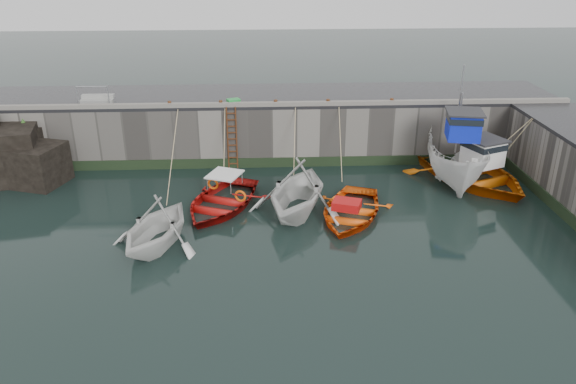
{
  "coord_description": "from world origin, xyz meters",
  "views": [
    {
      "loc": [
        -0.52,
        -16.85,
        10.52
      ],
      "look_at": [
        0.51,
        4.07,
        1.2
      ],
      "focal_mm": 35.0,
      "sensor_mm": 36.0,
      "label": 1
    }
  ],
  "objects_px": {
    "boat_near_blacktrim": "(297,212)",
    "boat_near_navy": "(350,216)",
    "boat_near_white": "(158,245)",
    "bollard_d": "(328,102)",
    "ladder": "(232,138)",
    "fish_crate": "(234,102)",
    "bollard_a": "(170,104)",
    "boat_far_orange": "(471,172)",
    "bollard_c": "(276,103)",
    "boat_far_white": "(457,158)",
    "bollard_b": "(221,103)",
    "boat_near_blue": "(221,207)",
    "bollard_e": "(392,101)"
  },
  "relations": [
    {
      "from": "boat_near_navy",
      "to": "boat_far_orange",
      "type": "relative_size",
      "value": 0.6
    },
    {
      "from": "bollard_d",
      "to": "ladder",
      "type": "bearing_deg",
      "value": -176.0
    },
    {
      "from": "boat_near_white",
      "to": "boat_near_blacktrim",
      "type": "bearing_deg",
      "value": 44.73
    },
    {
      "from": "boat_near_blacktrim",
      "to": "bollard_a",
      "type": "relative_size",
      "value": 17.94
    },
    {
      "from": "ladder",
      "to": "boat_near_blue",
      "type": "height_order",
      "value": "ladder"
    },
    {
      "from": "boat_near_white",
      "to": "boat_near_navy",
      "type": "xyz_separation_m",
      "value": [
        7.67,
        2.14,
        0.0
      ]
    },
    {
      "from": "boat_near_blacktrim",
      "to": "ladder",
      "type": "bearing_deg",
      "value": 137.87
    },
    {
      "from": "boat_near_blacktrim",
      "to": "boat_far_white",
      "type": "xyz_separation_m",
      "value": [
        7.83,
        3.14,
        1.12
      ]
    },
    {
      "from": "boat_near_blacktrim",
      "to": "boat_near_navy",
      "type": "xyz_separation_m",
      "value": [
        2.2,
        -0.47,
        0.0
      ]
    },
    {
      "from": "boat_near_blacktrim",
      "to": "boat_near_navy",
      "type": "bearing_deg",
      "value": 6.7
    },
    {
      "from": "boat_near_white",
      "to": "bollard_c",
      "type": "height_order",
      "value": "bollard_c"
    },
    {
      "from": "boat_near_white",
      "to": "bollard_b",
      "type": "bearing_deg",
      "value": 95.19
    },
    {
      "from": "boat_far_white",
      "to": "bollard_b",
      "type": "relative_size",
      "value": 25.98
    },
    {
      "from": "boat_near_blue",
      "to": "boat_far_white",
      "type": "distance_m",
      "value": 11.43
    },
    {
      "from": "bollard_c",
      "to": "bollard_e",
      "type": "relative_size",
      "value": 1.0
    },
    {
      "from": "ladder",
      "to": "boat_near_navy",
      "type": "xyz_separation_m",
      "value": [
        5.12,
        -5.74,
        -1.59
      ]
    },
    {
      "from": "fish_crate",
      "to": "bollard_a",
      "type": "xyz_separation_m",
      "value": [
        -3.12,
        -0.24,
        -0.01
      ]
    },
    {
      "from": "boat_far_orange",
      "to": "bollard_e",
      "type": "bearing_deg",
      "value": 121.47
    },
    {
      "from": "boat_near_blacktrim",
      "to": "boat_far_white",
      "type": "height_order",
      "value": "boat_far_white"
    },
    {
      "from": "boat_near_blacktrim",
      "to": "fish_crate",
      "type": "distance_m",
      "value": 7.28
    },
    {
      "from": "bollard_c",
      "to": "boat_far_white",
      "type": "bearing_deg",
      "value": -16.04
    },
    {
      "from": "fish_crate",
      "to": "boat_near_blacktrim",
      "type": "bearing_deg",
      "value": -86.47
    },
    {
      "from": "bollard_c",
      "to": "ladder",
      "type": "bearing_deg",
      "value": -171.33
    },
    {
      "from": "bollard_b",
      "to": "boat_near_blacktrim",
      "type": "bearing_deg",
      "value": -58.59
    },
    {
      "from": "boat_near_blue",
      "to": "bollard_b",
      "type": "distance_m",
      "value": 5.92
    },
    {
      "from": "boat_near_white",
      "to": "boat_far_orange",
      "type": "bearing_deg",
      "value": 41.22
    },
    {
      "from": "boat_far_white",
      "to": "bollard_c",
      "type": "xyz_separation_m",
      "value": [
        -8.56,
        2.46,
        2.18
      ]
    },
    {
      "from": "bollard_a",
      "to": "bollard_d",
      "type": "height_order",
      "value": "same"
    },
    {
      "from": "fish_crate",
      "to": "bollard_c",
      "type": "xyz_separation_m",
      "value": [
        2.08,
        -0.24,
        -0.01
      ]
    },
    {
      "from": "ladder",
      "to": "boat_far_white",
      "type": "relative_size",
      "value": 0.44
    },
    {
      "from": "boat_far_orange",
      "to": "bollard_c",
      "type": "xyz_separation_m",
      "value": [
        -9.32,
        2.53,
        2.86
      ]
    },
    {
      "from": "boat_near_white",
      "to": "bollard_d",
      "type": "xyz_separation_m",
      "value": [
        7.35,
        8.22,
        3.3
      ]
    },
    {
      "from": "ladder",
      "to": "boat_near_white",
      "type": "distance_m",
      "value": 8.44
    },
    {
      "from": "bollard_a",
      "to": "boat_far_orange",
      "type": "bearing_deg",
      "value": -9.89
    },
    {
      "from": "boat_far_orange",
      "to": "bollard_a",
      "type": "bearing_deg",
      "value": 147.32
    },
    {
      "from": "bollard_a",
      "to": "bollard_d",
      "type": "xyz_separation_m",
      "value": [
        7.8,
        0.0,
        0.0
      ]
    },
    {
      "from": "boat_near_blue",
      "to": "boat_far_white",
      "type": "height_order",
      "value": "boat_far_white"
    },
    {
      "from": "fish_crate",
      "to": "bollard_e",
      "type": "relative_size",
      "value": 2.17
    },
    {
      "from": "boat_near_navy",
      "to": "bollard_d",
      "type": "relative_size",
      "value": 17.29
    },
    {
      "from": "boat_near_blacktrim",
      "to": "boat_far_white",
      "type": "distance_m",
      "value": 8.52
    },
    {
      "from": "boat_near_navy",
      "to": "boat_far_orange",
      "type": "height_order",
      "value": "boat_far_orange"
    },
    {
      "from": "boat_near_blue",
      "to": "fish_crate",
      "type": "bearing_deg",
      "value": 106.92
    },
    {
      "from": "boat_far_orange",
      "to": "bollard_d",
      "type": "relative_size",
      "value": 28.61
    },
    {
      "from": "bollard_c",
      "to": "bollard_d",
      "type": "distance_m",
      "value": 2.6
    },
    {
      "from": "boat_near_white",
      "to": "bollard_b",
      "type": "distance_m",
      "value": 9.09
    },
    {
      "from": "boat_near_navy",
      "to": "bollard_a",
      "type": "height_order",
      "value": "bollard_a"
    },
    {
      "from": "boat_near_blue",
      "to": "bollard_b",
      "type": "xyz_separation_m",
      "value": [
        -0.15,
        4.91,
        3.3
      ]
    },
    {
      "from": "boat_far_orange",
      "to": "bollard_d",
      "type": "distance_m",
      "value": 7.73
    },
    {
      "from": "boat_near_navy",
      "to": "bollard_d",
      "type": "bearing_deg",
      "value": 113.29
    },
    {
      "from": "boat_near_white",
      "to": "boat_far_orange",
      "type": "distance_m",
      "value": 15.18
    }
  ]
}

